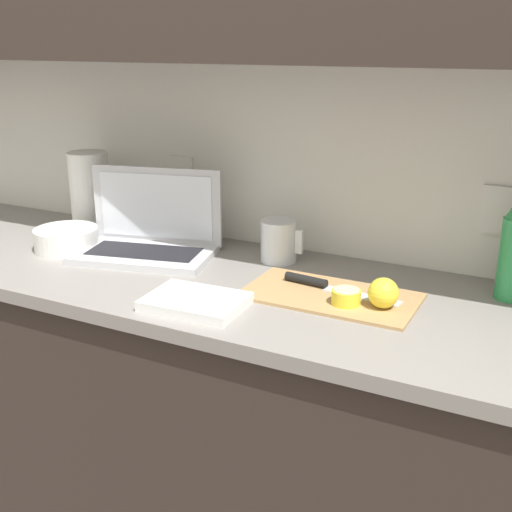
# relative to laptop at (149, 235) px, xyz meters

# --- Properties ---
(wall_back) EXTENTS (5.20, 0.38, 2.60)m
(wall_back) POSITION_rel_laptop_xyz_m (0.19, 0.16, 0.60)
(wall_back) COLOR white
(wall_back) RESTS_ON ground_plane
(counter_unit) EXTENTS (2.34, 0.62, 0.90)m
(counter_unit) POSITION_rel_laptop_xyz_m (0.17, -0.08, -0.49)
(counter_unit) COLOR #332823
(counter_unit) RESTS_ON ground_plane
(laptop) EXTENTS (0.42, 0.30, 0.24)m
(laptop) POSITION_rel_laptop_xyz_m (0.00, 0.00, 0.00)
(laptop) COLOR silver
(laptop) RESTS_ON counter_unit
(cutting_board) EXTENTS (0.40, 0.22, 0.01)m
(cutting_board) POSITION_rel_laptop_xyz_m (0.57, -0.07, -0.05)
(cutting_board) COLOR tan
(cutting_board) RESTS_ON counter_unit
(knife) EXTENTS (0.30, 0.06, 0.02)m
(knife) POSITION_rel_laptop_xyz_m (0.53, -0.04, -0.04)
(knife) COLOR silver
(knife) RESTS_ON cutting_board
(lemon_half_cut) EXTENTS (0.07, 0.07, 0.04)m
(lemon_half_cut) POSITION_rel_laptop_xyz_m (0.62, -0.11, -0.03)
(lemon_half_cut) COLOR yellow
(lemon_half_cut) RESTS_ON cutting_board
(lemon_whole_beside) EXTENTS (0.07, 0.07, 0.07)m
(lemon_whole_beside) POSITION_rel_laptop_xyz_m (0.70, -0.09, -0.01)
(lemon_whole_beside) COLOR yellow
(lemon_whole_beside) RESTS_ON cutting_board
(measuring_cup) EXTENTS (0.12, 0.10, 0.11)m
(measuring_cup) POSITION_rel_laptop_xyz_m (0.35, 0.11, 0.00)
(measuring_cup) COLOR silver
(measuring_cup) RESTS_ON counter_unit
(bowl_white) EXTENTS (0.18, 0.18, 0.06)m
(bowl_white) POSITION_rel_laptop_xyz_m (-0.23, -0.08, -0.02)
(bowl_white) COLOR white
(bowl_white) RESTS_ON counter_unit
(paper_towel_roll) EXTENTS (0.12, 0.12, 0.25)m
(paper_towel_roll) POSITION_rel_laptop_xyz_m (-0.30, 0.11, 0.07)
(paper_towel_roll) COLOR white
(paper_towel_roll) RESTS_ON counter_unit
(dish_towel) EXTENTS (0.23, 0.17, 0.02)m
(dish_towel) POSITION_rel_laptop_xyz_m (0.32, -0.26, -0.04)
(dish_towel) COLOR white
(dish_towel) RESTS_ON counter_unit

